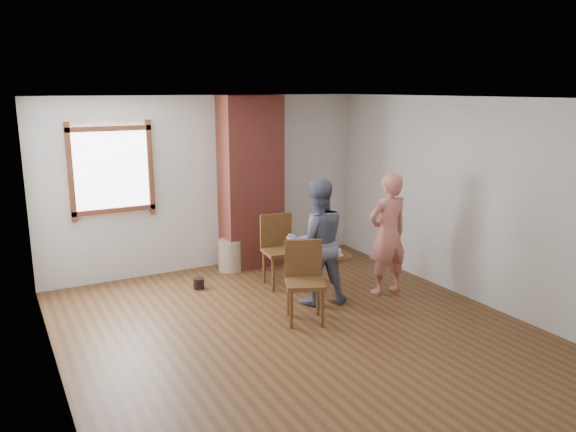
# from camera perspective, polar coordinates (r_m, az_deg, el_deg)

# --- Properties ---
(ground) EXTENTS (5.50, 5.50, 0.00)m
(ground) POSITION_cam_1_polar(r_m,az_deg,el_deg) (6.51, 0.92, -11.62)
(ground) COLOR brown
(ground) RESTS_ON ground
(room_shell) EXTENTS (5.04, 5.52, 2.62)m
(room_shell) POSITION_cam_1_polar(r_m,az_deg,el_deg) (6.50, -2.09, 4.98)
(room_shell) COLOR silver
(room_shell) RESTS_ON ground
(brick_chimney) EXTENTS (0.90, 0.50, 2.60)m
(brick_chimney) POSITION_cam_1_polar(r_m,az_deg,el_deg) (8.54, -3.80, 3.42)
(brick_chimney) COLOR #AF4B3E
(brick_chimney) RESTS_ON ground
(stoneware_crock) EXTENTS (0.41, 0.41, 0.47)m
(stoneware_crock) POSITION_cam_1_polar(r_m,az_deg,el_deg) (8.54, -5.88, -3.96)
(stoneware_crock) COLOR tan
(stoneware_crock) RESTS_ON ground
(dark_pot) EXTENTS (0.18, 0.18, 0.15)m
(dark_pot) POSITION_cam_1_polar(r_m,az_deg,el_deg) (7.87, -9.05, -6.78)
(dark_pot) COLOR black
(dark_pot) RESTS_ON ground
(dining_chair_left) EXTENTS (0.58, 0.58, 0.95)m
(dining_chair_left) POSITION_cam_1_polar(r_m,az_deg,el_deg) (6.65, 1.67, -6.17)
(dining_chair_left) COLOR brown
(dining_chair_left) RESTS_ON ground
(dining_chair_right) EXTENTS (0.52, 0.52, 0.99)m
(dining_chair_right) POSITION_cam_1_polar(r_m,az_deg,el_deg) (7.81, -0.92, -3.06)
(dining_chair_right) COLOR brown
(dining_chair_right) RESTS_ON ground
(side_table) EXTENTS (0.40, 0.40, 0.60)m
(side_table) POSITION_cam_1_polar(r_m,az_deg,el_deg) (7.33, 4.89, -5.44)
(side_table) COLOR brown
(side_table) RESTS_ON ground
(cake_plate) EXTENTS (0.18, 0.18, 0.01)m
(cake_plate) POSITION_cam_1_polar(r_m,az_deg,el_deg) (7.27, 4.93, -3.94)
(cake_plate) COLOR white
(cake_plate) RESTS_ON side_table
(cake_slice) EXTENTS (0.08, 0.07, 0.06)m
(cake_slice) POSITION_cam_1_polar(r_m,az_deg,el_deg) (7.26, 5.00, -3.67)
(cake_slice) COLOR white
(cake_slice) RESTS_ON cake_plate
(man) EXTENTS (0.91, 0.79, 1.61)m
(man) POSITION_cam_1_polar(r_m,az_deg,el_deg) (7.09, 2.95, -2.66)
(man) COLOR #161E3E
(man) RESTS_ON ground
(person_pink) EXTENTS (0.60, 0.39, 1.63)m
(person_pink) POSITION_cam_1_polar(r_m,az_deg,el_deg) (7.52, 10.09, -1.83)
(person_pink) COLOR #D5756A
(person_pink) RESTS_ON ground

